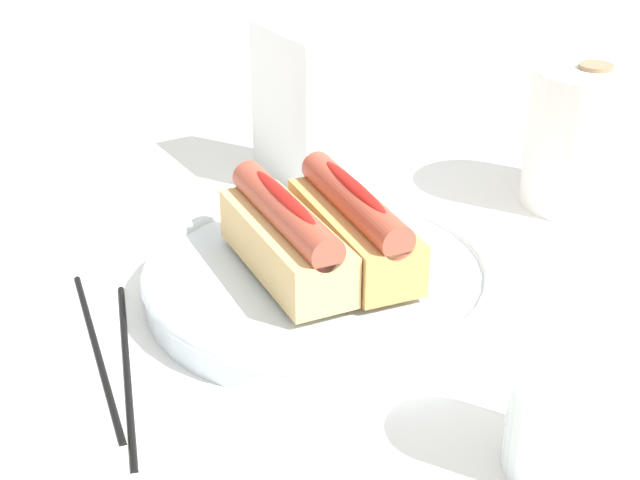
# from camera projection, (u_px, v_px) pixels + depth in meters

# --- Properties ---
(ground_plane) EXTENTS (2.40, 2.40, 0.00)m
(ground_plane) POSITION_uv_depth(u_px,v_px,m) (290.00, 291.00, 0.73)
(ground_plane) COLOR white
(serving_bowl) EXTENTS (0.27, 0.27, 0.03)m
(serving_bowl) POSITION_uv_depth(u_px,v_px,m) (320.00, 279.00, 0.72)
(serving_bowl) COLOR silver
(serving_bowl) RESTS_ON ground_plane
(hotdog_front) EXTENTS (0.15, 0.06, 0.06)m
(hotdog_front) POSITION_uv_depth(u_px,v_px,m) (285.00, 236.00, 0.69)
(hotdog_front) COLOR #DBB270
(hotdog_front) RESTS_ON serving_bowl
(hotdog_back) EXTENTS (0.15, 0.07, 0.06)m
(hotdog_back) POSITION_uv_depth(u_px,v_px,m) (354.00, 225.00, 0.71)
(hotdog_back) COLOR tan
(hotdog_back) RESTS_ON serving_bowl
(water_glass) EXTENTS (0.07, 0.07, 0.09)m
(water_glass) POSITION_uv_depth(u_px,v_px,m) (566.00, 412.00, 0.53)
(water_glass) COLOR white
(water_glass) RESTS_ON ground_plane
(paper_towel_roll) EXTENTS (0.11, 0.11, 0.13)m
(paper_towel_roll) POSITION_uv_depth(u_px,v_px,m) (586.00, 137.00, 0.85)
(paper_towel_roll) COLOR white
(paper_towel_roll) RESTS_ON ground_plane
(napkin_box) EXTENTS (0.11, 0.05, 0.15)m
(napkin_box) POSITION_uv_depth(u_px,v_px,m) (297.00, 106.00, 0.90)
(napkin_box) COLOR white
(napkin_box) RESTS_ON ground_plane
(chopstick_near) EXTENTS (0.21, 0.06, 0.01)m
(chopstick_near) POSITION_uv_depth(u_px,v_px,m) (126.00, 365.00, 0.64)
(chopstick_near) COLOR black
(chopstick_near) RESTS_ON ground_plane
(chopstick_far) EXTENTS (0.22, 0.04, 0.01)m
(chopstick_far) POSITION_uv_depth(u_px,v_px,m) (97.00, 348.00, 0.66)
(chopstick_far) COLOR black
(chopstick_far) RESTS_ON ground_plane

